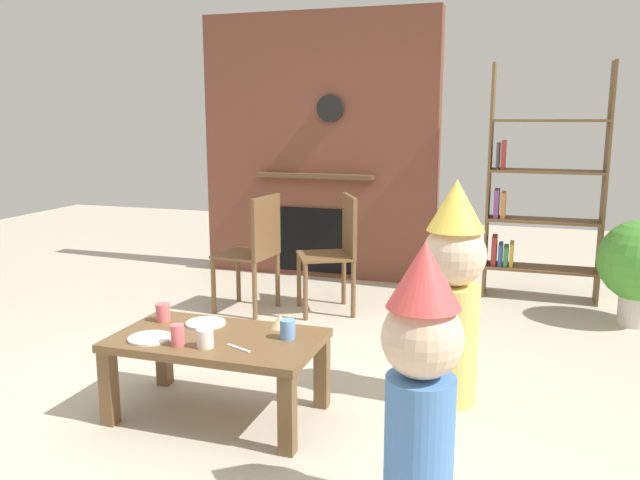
# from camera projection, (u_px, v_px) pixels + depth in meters

# --- Properties ---
(ground_plane) EXTENTS (12.00, 12.00, 0.00)m
(ground_plane) POSITION_uv_depth(u_px,v_px,m) (272.00, 391.00, 3.55)
(ground_plane) COLOR #BCB29E
(brick_fireplace_feature) EXTENTS (2.20, 0.28, 2.40)m
(brick_fireplace_feature) POSITION_uv_depth(u_px,v_px,m) (319.00, 148.00, 5.92)
(brick_fireplace_feature) COLOR brown
(brick_fireplace_feature) RESTS_ON ground_plane
(bookshelf) EXTENTS (0.90, 0.28, 1.90)m
(bookshelf) POSITION_uv_depth(u_px,v_px,m) (535.00, 196.00, 5.23)
(bookshelf) COLOR brown
(bookshelf) RESTS_ON ground_plane
(coffee_table) EXTENTS (1.02, 0.59, 0.42)m
(coffee_table) POSITION_uv_depth(u_px,v_px,m) (217.00, 349.00, 3.20)
(coffee_table) COLOR brown
(coffee_table) RESTS_ON ground_plane
(paper_cup_near_left) EXTENTS (0.08, 0.08, 0.09)m
(paper_cup_near_left) POSITION_uv_depth(u_px,v_px,m) (288.00, 329.00, 3.15)
(paper_cup_near_left) COLOR #669EE0
(paper_cup_near_left) RESTS_ON coffee_table
(paper_cup_near_right) EXTENTS (0.07, 0.07, 0.10)m
(paper_cup_near_right) POSITION_uv_depth(u_px,v_px,m) (178.00, 335.00, 3.05)
(paper_cup_near_right) COLOR #E5666B
(paper_cup_near_right) RESTS_ON coffee_table
(paper_cup_center) EXTENTS (0.07, 0.07, 0.10)m
(paper_cup_center) POSITION_uv_depth(u_px,v_px,m) (163.00, 312.00, 3.42)
(paper_cup_center) COLOR #E5666B
(paper_cup_center) RESTS_ON coffee_table
(paper_cup_far_left) EXTENTS (0.08, 0.08, 0.09)m
(paper_cup_far_left) POSITION_uv_depth(u_px,v_px,m) (205.00, 338.00, 3.03)
(paper_cup_far_left) COLOR silver
(paper_cup_far_left) RESTS_ON coffee_table
(paper_plate_front) EXTENTS (0.21, 0.21, 0.01)m
(paper_plate_front) POSITION_uv_depth(u_px,v_px,m) (206.00, 323.00, 3.37)
(paper_plate_front) COLOR white
(paper_plate_front) RESTS_ON coffee_table
(paper_plate_rear) EXTENTS (0.21, 0.21, 0.01)m
(paper_plate_rear) POSITION_uv_depth(u_px,v_px,m) (150.00, 338.00, 3.14)
(paper_plate_rear) COLOR white
(paper_plate_rear) RESTS_ON coffee_table
(birthday_cake_slice) EXTENTS (0.10, 0.10, 0.07)m
(birthday_cake_slice) POSITION_uv_depth(u_px,v_px,m) (280.00, 321.00, 3.31)
(birthday_cake_slice) COLOR #EAC68C
(birthday_cake_slice) RESTS_ON coffee_table
(table_fork) EXTENTS (0.14, 0.07, 0.01)m
(table_fork) POSITION_uv_depth(u_px,v_px,m) (238.00, 348.00, 3.02)
(table_fork) COLOR silver
(table_fork) RESTS_ON coffee_table
(child_with_cone_hat) EXTENTS (0.30, 0.30, 1.07)m
(child_with_cone_hat) POSITION_uv_depth(u_px,v_px,m) (421.00, 379.00, 2.31)
(child_with_cone_hat) COLOR #4C7FC6
(child_with_cone_hat) RESTS_ON ground_plane
(child_in_pink) EXTENTS (0.33, 0.33, 1.18)m
(child_in_pink) POSITION_uv_depth(u_px,v_px,m) (453.00, 287.00, 3.31)
(child_in_pink) COLOR #E0CC66
(child_in_pink) RESTS_ON ground_plane
(dining_chair_left) EXTENTS (0.44, 0.44, 0.90)m
(dining_chair_left) POSITION_uv_depth(u_px,v_px,m) (256.00, 246.00, 4.90)
(dining_chair_left) COLOR brown
(dining_chair_left) RESTS_ON ground_plane
(dining_chair_middle) EXTENTS (0.54, 0.54, 0.90)m
(dining_chair_middle) POSITION_uv_depth(u_px,v_px,m) (337.00, 246.00, 4.90)
(dining_chair_middle) COLOR brown
(dining_chair_middle) RESTS_ON ground_plane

